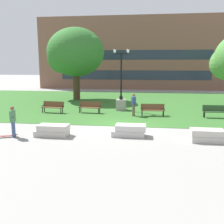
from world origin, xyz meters
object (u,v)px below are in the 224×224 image
concrete_block_left (129,131)px  park_bench_near_left (215,111)px  concrete_block_center (53,131)px  concrete_block_right (208,136)px  skateboard (8,136)px  park_bench_near_right (53,106)px  park_bench_far_right (153,109)px  person_bystander_near_lawn (134,103)px  lamp_post_right (121,98)px  park_bench_far_left (90,106)px  person_skateboarder (13,120)px

concrete_block_left → park_bench_near_left: size_ratio=1.04×
concrete_block_center → park_bench_near_left: 11.97m
concrete_block_right → skateboard: 10.66m
concrete_block_right → park_bench_near_right: bearing=148.4°
park_bench_far_right → person_bystander_near_lawn: 1.52m
skateboard → concrete_block_center: bearing=14.5°
park_bench_near_left → lamp_post_right: bearing=162.5°
concrete_block_right → lamp_post_right: lamp_post_right is taller
park_bench_far_left → lamp_post_right: 2.91m
concrete_block_center → concrete_block_right: (8.30, 0.04, 0.00)m
concrete_block_right → person_skateboarder: 10.38m
person_skateboarder → park_bench_far_right: (7.63, 6.86, -0.43)m
skateboard → park_bench_far_left: 8.14m
skateboard → park_bench_near_left: park_bench_near_left is taller
concrete_block_center → park_bench_far_left: bearing=85.3°
park_bench_near_left → person_bystander_near_lawn: bearing=-178.4°
park_bench_near_left → park_bench_far_left: same height
person_bystander_near_lawn → concrete_block_left: bearing=-89.4°
park_bench_near_right → park_bench_far_left: (2.99, 0.35, 0.00)m
park_bench_near_right → park_bench_far_right: bearing=-1.8°
concrete_block_center → skateboard: concrete_block_center is taller
park_bench_far_left → park_bench_near_left: bearing=-4.0°
lamp_post_right → park_bench_far_right: bearing=-39.8°
concrete_block_right → park_bench_near_left: size_ratio=1.01×
concrete_block_center → person_bystander_near_lawn: bearing=56.0°
lamp_post_right → park_bench_far_left: bearing=-145.9°
park_bench_far_right → concrete_block_center: bearing=-131.2°
park_bench_near_left → lamp_post_right: size_ratio=0.34×
concrete_block_left → park_bench_near_right: size_ratio=1.01×
concrete_block_left → park_bench_far_right: bearing=76.7°
concrete_block_center → park_bench_near_right: bearing=110.0°
concrete_block_left → skateboard: bearing=-169.9°
concrete_block_left → park_bench_far_right: (1.38, 5.82, 0.23)m
concrete_block_center → park_bench_near_right: 7.06m
park_bench_far_left → person_bystander_near_lawn: size_ratio=1.08×
skateboard → person_bystander_near_lawn: size_ratio=0.59×
concrete_block_right → person_bystander_near_lawn: size_ratio=1.06×
skateboard → park_bench_near_left: size_ratio=0.56×
park_bench_far_left → park_bench_far_right: bearing=-6.8°
park_bench_far_left → person_bystander_near_lawn: bearing=-13.1°
concrete_block_right → park_bench_far_right: park_bench_far_right is taller
lamp_post_right → skateboard: bearing=-119.9°
park_bench_near_right → concrete_block_left: bearing=-42.5°
concrete_block_right → park_bench_near_left: 6.55m
concrete_block_left → park_bench_far_right: park_bench_far_right is taller
person_skateboarder → skateboard: 0.94m
person_skateboarder → lamp_post_right: lamp_post_right is taller
person_bystander_near_lawn → park_bench_near_left: bearing=1.6°
concrete_block_center → concrete_block_right: bearing=0.3°
concrete_block_center → concrete_block_left: same height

